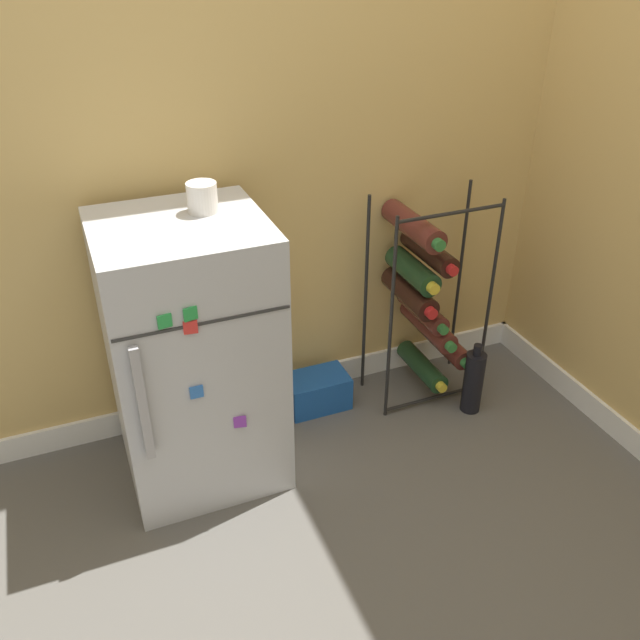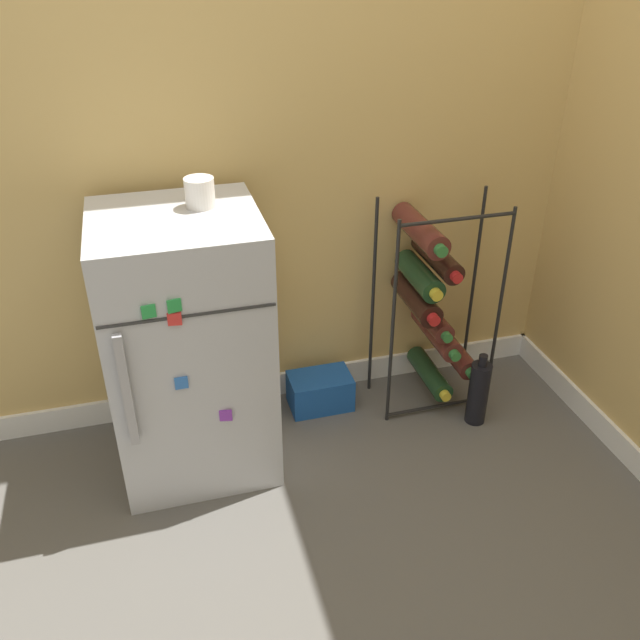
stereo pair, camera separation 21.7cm
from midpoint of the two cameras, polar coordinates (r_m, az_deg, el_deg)
name	(u,v)px [view 2 (the right image)]	position (r m, az deg, el deg)	size (l,w,h in m)	color
ground_plane	(361,487)	(2.19, 6.44, -13.88)	(14.00, 14.00, 0.00)	#56544F
wall_back	(312,36)	(2.13, 2.45, 22.78)	(6.74, 0.07, 2.50)	tan
mini_fridge	(188,347)	(2.06, -8.08, -2.38)	(0.47, 0.47, 0.84)	#B7BABF
wine_rack	(430,303)	(2.36, 11.88, 1.31)	(0.40, 0.32, 0.76)	black
soda_box	(320,391)	(2.46, 2.56, -6.07)	(0.22, 0.14, 0.13)	#194C9E
fridge_top_cup	(200,193)	(1.90, -6.86, 10.54)	(0.08, 0.08, 0.08)	silver
loose_bottle_floor	(478,392)	(2.44, 15.71, -5.97)	(0.07, 0.07, 0.28)	black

